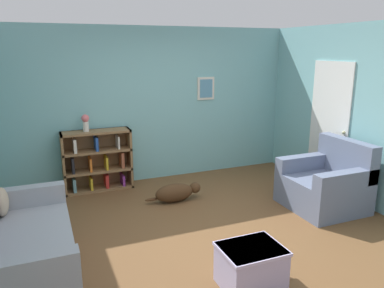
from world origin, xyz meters
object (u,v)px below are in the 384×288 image
object	(u,v)px
bookshelf	(97,161)
recliner_chair	(326,184)
couch	(21,251)
coffee_table	(251,265)
dog	(176,192)
vase	(86,122)

from	to	relation	value
bookshelf	recliner_chair	world-z (taller)	same
couch	recliner_chair	distance (m)	4.01
bookshelf	coffee_table	distance (m)	3.35
dog	vase	xyz separation A→B (m)	(-1.14, 0.95, 0.99)
coffee_table	vase	world-z (taller)	vase
recliner_chair	vase	xyz separation A→B (m)	(-3.07, 1.96, 0.79)
couch	coffee_table	xyz separation A→B (m)	(2.03, -0.95, -0.09)
couch	dog	xyz separation A→B (m)	(2.08, 1.28, -0.17)
bookshelf	vase	xyz separation A→B (m)	(-0.14, -0.02, 0.66)
bookshelf	vase	distance (m)	0.67
dog	vase	distance (m)	1.79
recliner_chair	coffee_table	distance (m)	2.32
recliner_chair	coffee_table	bearing A→B (deg)	-148.40
couch	recliner_chair	size ratio (longest dim) A/B	1.79
recliner_chair	vase	world-z (taller)	vase
dog	vase	world-z (taller)	vase
dog	vase	bearing A→B (deg)	140.18
bookshelf	dog	bearing A→B (deg)	-44.24
coffee_table	recliner_chair	bearing A→B (deg)	31.60
coffee_table	dog	world-z (taller)	coffee_table
couch	recliner_chair	xyz separation A→B (m)	(4.01, 0.27, 0.03)
couch	vase	bearing A→B (deg)	67.24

